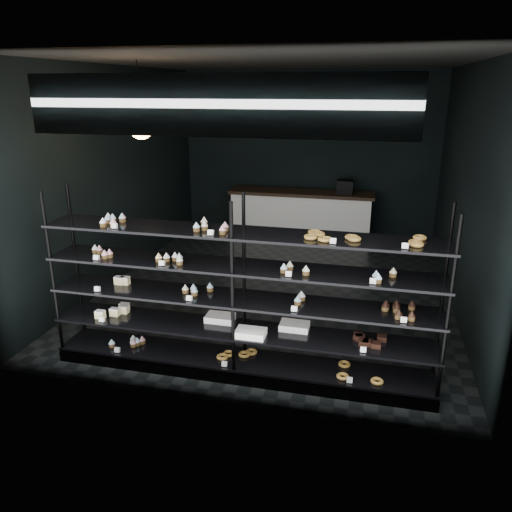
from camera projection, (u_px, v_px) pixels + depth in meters
name	position (u px, v px, depth m)	size (l,w,h in m)	color
room	(279.00, 182.00, 7.09)	(5.01, 6.01, 3.20)	black
display_shelf	(237.00, 319.00, 5.13)	(4.00, 0.50, 1.91)	black
signage	(211.00, 105.00, 4.02)	(3.30, 0.05, 0.50)	#0C1B40
pendant_lamp	(141.00, 127.00, 5.81)	(0.29, 0.29, 0.87)	black
service_counter	(301.00, 215.00, 9.75)	(2.77, 0.65, 1.23)	white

